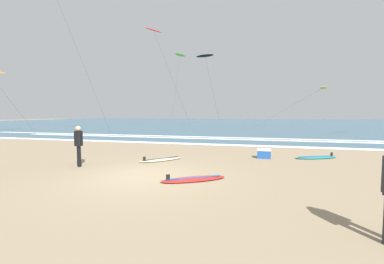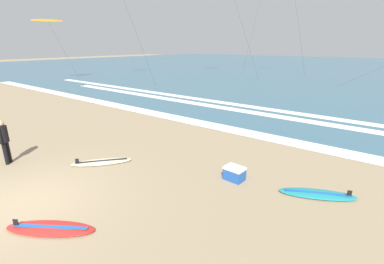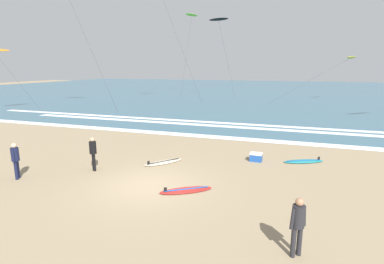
# 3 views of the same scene
# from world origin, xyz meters

# --- Properties ---
(ground_plane) EXTENTS (160.00, 160.00, 0.00)m
(ground_plane) POSITION_xyz_m (0.00, 0.00, 0.00)
(ground_plane) COLOR #937F60
(ocean_surface) EXTENTS (140.00, 90.00, 0.01)m
(ocean_surface) POSITION_xyz_m (0.00, 53.85, 0.01)
(ocean_surface) COLOR #386075
(ocean_surface) RESTS_ON ground
(wave_foam_shoreline) EXTENTS (53.21, 1.02, 0.01)m
(wave_foam_shoreline) POSITION_xyz_m (-1.58, 9.25, 0.01)
(wave_foam_shoreline) COLOR white
(wave_foam_shoreline) RESTS_ON ocean_surface
(wave_foam_mid_break) EXTENTS (38.92, 0.83, 0.01)m
(wave_foam_mid_break) POSITION_xyz_m (0.85, 13.20, 0.01)
(wave_foam_mid_break) COLOR white
(wave_foam_mid_break) RESTS_ON ocean_surface
(wave_foam_outer_break) EXTENTS (48.39, 0.79, 0.01)m
(wave_foam_outer_break) POSITION_xyz_m (-0.53, 14.63, 0.01)
(wave_foam_outer_break) COLOR white
(wave_foam_outer_break) RESTS_ON ocean_surface
(surfer_left_far) EXTENTS (0.42, 0.42, 1.60)m
(surfer_left_far) POSITION_xyz_m (-3.21, 0.83, 0.96)
(surfer_left_far) COLOR black
(surfer_left_far) RESTS_ON ground
(surfboard_right_spare) EXTENTS (2.15, 1.46, 0.25)m
(surfboard_right_spare) POSITION_xyz_m (6.17, 5.31, 0.05)
(surfboard_right_spare) COLOR teal
(surfboard_right_spare) RESTS_ON ground
(surfboard_foreground_flat) EXTENTS (1.79, 2.01, 0.25)m
(surfboard_foreground_flat) POSITION_xyz_m (-0.58, 2.88, 0.05)
(surfboard_foreground_flat) COLOR beige
(surfboard_foreground_flat) RESTS_ON ground
(surfboard_near_water) EXTENTS (2.08, 1.67, 0.25)m
(surfboard_near_water) POSITION_xyz_m (1.70, -0.07, 0.05)
(surfboard_near_water) COLOR red
(surfboard_near_water) RESTS_ON ground
(kite_orange_high_left) EXTENTS (7.47, 3.26, 6.72)m
(kite_orange_high_left) POSITION_xyz_m (-24.12, 13.15, 6.47)
(kite_orange_high_left) COLOR orange
(kite_orange_high_left) RESTS_ON ground
(cooler_box) EXTENTS (0.64, 0.48, 0.44)m
(cooler_box) POSITION_xyz_m (3.83, 4.70, 0.22)
(cooler_box) COLOR #1E4C9E
(cooler_box) RESTS_ON ground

